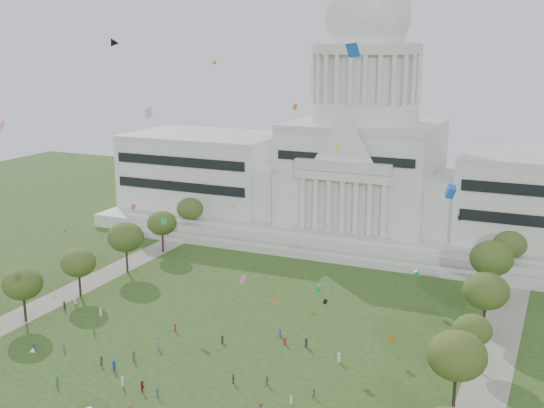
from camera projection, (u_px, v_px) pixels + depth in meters
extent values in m
plane|color=#2D491A|center=(161.00, 405.00, 111.72)|extent=(400.00, 400.00, 0.00)
cube|color=beige|center=(362.00, 225.00, 213.54)|extent=(160.00, 60.00, 4.00)
cube|color=beige|center=(327.00, 257.00, 184.42)|extent=(130.00, 3.00, 2.00)
cube|color=beige|center=(337.00, 244.00, 191.19)|extent=(140.00, 3.00, 5.00)
cube|color=silver|center=(206.00, 171.00, 231.23)|extent=(50.00, 34.00, 22.00)
cube|color=silver|center=(279.00, 188.00, 219.15)|extent=(12.00, 26.00, 16.00)
cube|color=silver|center=(450.00, 204.00, 197.92)|extent=(12.00, 26.00, 16.00)
cube|color=silver|center=(363.00, 175.00, 208.91)|extent=(44.00, 38.00, 28.00)
cube|color=silver|center=(343.00, 176.00, 190.38)|extent=(28.00, 3.00, 2.40)
cube|color=black|center=(179.00, 174.00, 215.47)|extent=(46.00, 0.40, 11.00)
cylinder|color=silver|center=(365.00, 112.00, 204.39)|extent=(32.00, 32.00, 6.00)
cylinder|color=silver|center=(366.00, 78.00, 202.05)|extent=(28.00, 28.00, 14.00)
cylinder|color=beige|center=(367.00, 49.00, 200.07)|extent=(32.40, 32.40, 3.00)
cylinder|color=silver|center=(367.00, 29.00, 198.79)|extent=(22.00, 22.00, 8.00)
ellipsoid|color=silver|center=(368.00, 15.00, 197.85)|extent=(25.00, 25.00, 26.20)
cube|color=gray|center=(56.00, 299.00, 157.27)|extent=(8.00, 160.00, 0.04)
cube|color=gray|center=(487.00, 381.00, 119.53)|extent=(8.00, 160.00, 0.04)
cylinder|color=black|center=(25.00, 309.00, 144.18)|extent=(0.56, 0.56, 5.47)
ellipsoid|color=#384C1A|center=(23.00, 284.00, 142.83)|extent=(8.42, 8.42, 6.89)
cylinder|color=black|center=(454.00, 393.00, 109.14)|extent=(0.56, 0.56, 6.20)
ellipsoid|color=#3E5019|center=(457.00, 356.00, 107.61)|extent=(9.55, 9.55, 7.82)
cylinder|color=black|center=(80.00, 285.00, 158.60)|extent=(0.56, 0.56, 5.27)
ellipsoid|color=#3F4F1B|center=(78.00, 263.00, 157.30)|extent=(8.12, 8.12, 6.65)
cylinder|color=black|center=(471.00, 355.00, 124.41)|extent=(0.56, 0.56, 4.56)
ellipsoid|color=#375117|center=(473.00, 330.00, 123.28)|extent=(7.01, 7.01, 5.74)
cylinder|color=black|center=(127.00, 261.00, 174.97)|extent=(0.56, 0.56, 6.03)
ellipsoid|color=#31471B|center=(126.00, 237.00, 173.48)|extent=(9.29, 9.29, 7.60)
cylinder|color=black|center=(484.00, 320.00, 137.94)|extent=(0.56, 0.56, 5.97)
ellipsoid|color=#384D17|center=(486.00, 291.00, 136.46)|extent=(9.19, 9.19, 7.52)
cylinder|color=black|center=(163.00, 243.00, 192.02)|extent=(0.56, 0.56, 5.41)
ellipsoid|color=#314716|center=(162.00, 223.00, 190.68)|extent=(8.33, 8.33, 6.81)
cylinder|color=black|center=(489.00, 286.00, 156.31)|extent=(0.56, 0.56, 6.37)
ellipsoid|color=#344E17|center=(492.00, 258.00, 154.73)|extent=(9.82, 9.82, 8.03)
cylinder|color=black|center=(191.00, 227.00, 208.80)|extent=(0.56, 0.56, 5.32)
ellipsoid|color=#374A1C|center=(190.00, 209.00, 207.49)|extent=(8.19, 8.19, 6.70)
cylinder|color=black|center=(508.00, 267.00, 171.40)|extent=(0.56, 0.56, 5.47)
ellipsoid|color=#354D1A|center=(510.00, 245.00, 170.05)|extent=(8.42, 8.42, 6.89)
imported|color=olive|center=(314.00, 394.00, 113.66)|extent=(0.79, 0.87, 1.52)
imported|color=#B21E1E|center=(261.00, 408.00, 109.27)|extent=(1.05, 1.15, 1.61)
imported|color=#4C4C51|center=(233.00, 379.00, 118.48)|extent=(0.74, 1.09, 1.71)
imported|color=#B21E1E|center=(142.00, 386.00, 115.69)|extent=(1.89, 1.76, 2.00)
imported|color=#4C4C51|center=(102.00, 360.00, 125.23)|extent=(0.97, 0.80, 1.71)
imported|color=#994C8C|center=(267.00, 380.00, 117.85)|extent=(0.66, 1.07, 1.75)
cube|color=navy|center=(157.00, 393.00, 113.95)|extent=(0.46, 0.47, 1.52)
cube|color=silver|center=(339.00, 358.00, 126.11)|extent=(0.51, 0.33, 1.86)
cube|color=#994C8C|center=(64.00, 347.00, 131.20)|extent=(0.32, 0.43, 1.46)
cube|color=silver|center=(101.00, 313.00, 147.19)|extent=(0.32, 0.49, 1.83)
cube|color=#B21E1E|center=(175.00, 327.00, 139.65)|extent=(0.54, 0.55, 1.80)
cube|color=#26262B|center=(64.00, 305.00, 151.11)|extent=(0.47, 0.57, 1.85)
cube|color=silver|center=(123.00, 382.00, 117.38)|extent=(0.42, 0.54, 1.79)
cube|color=#B21E1E|center=(285.00, 342.00, 133.38)|extent=(0.44, 0.34, 1.49)
cube|color=#26262B|center=(306.00, 343.00, 132.46)|extent=(0.34, 0.51, 1.83)
cube|color=silver|center=(291.00, 400.00, 111.62)|extent=(0.46, 0.41, 1.47)
cube|color=#994C8C|center=(158.00, 345.00, 131.45)|extent=(0.45, 0.52, 1.69)
cube|color=#33723F|center=(57.00, 381.00, 117.86)|extent=(0.41, 0.52, 1.70)
cube|color=#4C4C51|center=(134.00, 356.00, 127.03)|extent=(0.31, 0.48, 1.76)
cube|color=#26262B|center=(222.00, 339.00, 134.24)|extent=(0.29, 0.43, 1.54)
cube|color=navy|center=(280.00, 333.00, 137.06)|extent=(0.40, 0.51, 1.68)
cube|color=navy|center=(114.00, 366.00, 123.10)|extent=(0.35, 0.51, 1.85)
cube|color=navy|center=(34.00, 348.00, 130.81)|extent=(0.46, 0.41, 1.48)
cube|color=#33723F|center=(94.00, 329.00, 138.94)|extent=(0.45, 0.51, 1.65)
cube|color=silver|center=(75.00, 300.00, 154.33)|extent=(0.28, 0.45, 1.69)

